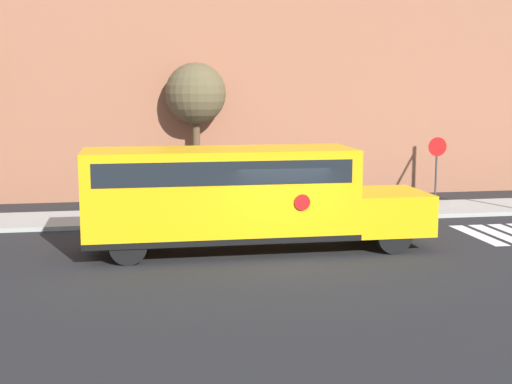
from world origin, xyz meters
name	(u,v)px	position (x,y,z in m)	size (l,w,h in m)	color
ground_plane	(283,259)	(0.00, 0.00, 0.00)	(60.00, 60.00, 0.00)	black
sidewalk_strip	(246,215)	(0.00, 6.50, 0.07)	(44.00, 3.00, 0.15)	#9E9E99
building_backdrop	(222,46)	(0.00, 13.00, 6.45)	(32.00, 4.00, 12.91)	#935B42
school_bus	(237,193)	(-1.11, 1.17, 1.68)	(9.83, 2.57, 2.95)	#EAA80F
stop_sign	(437,164)	(6.86, 5.50, 1.89)	(0.69, 0.10, 2.88)	#38383A
tree_far_sidewalk	(196,95)	(-1.42, 10.31, 4.35)	(2.47, 2.47, 5.65)	brown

